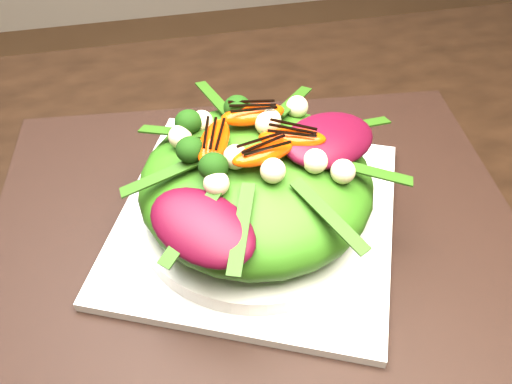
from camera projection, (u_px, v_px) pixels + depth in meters
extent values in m
cube|color=black|center=(395.00, 283.00, 0.50)|extent=(1.60, 0.90, 0.75)
cube|color=black|center=(256.00, 223.00, 0.52)|extent=(0.54, 0.43, 0.00)
cube|color=silver|center=(256.00, 219.00, 0.52)|extent=(0.34, 0.34, 0.01)
cylinder|color=silver|center=(256.00, 209.00, 0.51)|extent=(0.29, 0.29, 0.02)
ellipsoid|color=#346D14|center=(256.00, 183.00, 0.48)|extent=(0.21, 0.21, 0.08)
ellipsoid|color=#3F0616|center=(329.00, 140.00, 0.46)|extent=(0.11, 0.09, 0.02)
ellipsoid|color=#FF3804|center=(251.00, 134.00, 0.46)|extent=(0.06, 0.04, 0.01)
sphere|color=black|center=(175.00, 130.00, 0.47)|extent=(0.04, 0.04, 0.03)
sphere|color=#F9E1AF|center=(298.00, 165.00, 0.43)|extent=(0.03, 0.03, 0.02)
cube|color=black|center=(251.00, 127.00, 0.45)|extent=(0.04, 0.01, 0.00)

